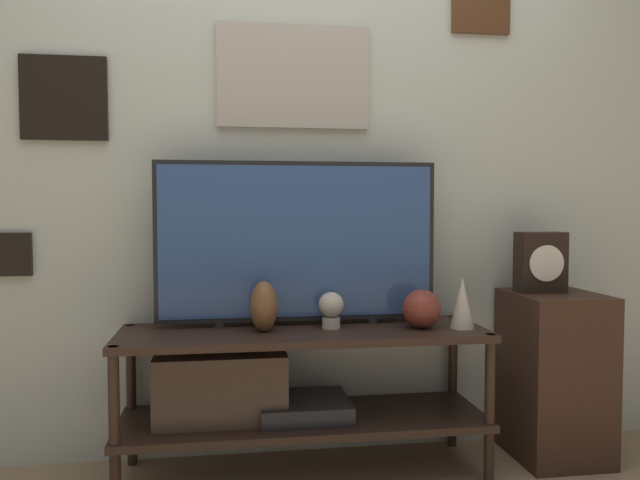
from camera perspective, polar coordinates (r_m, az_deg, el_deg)
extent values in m
cube|color=beige|center=(2.76, -2.24, 8.66)|extent=(6.40, 0.06, 2.70)
cube|color=#B2ADA3|center=(2.76, -2.43, 14.70)|extent=(0.65, 0.02, 0.44)
cube|color=#B2BCC6|center=(2.75, -2.42, 14.73)|extent=(0.62, 0.01, 0.40)
cube|color=black|center=(2.80, -22.36, 11.91)|extent=(0.34, 0.02, 0.34)
cube|color=beige|center=(2.79, -22.39, 11.93)|extent=(0.30, 0.01, 0.31)
cube|color=black|center=(2.52, -1.50, -8.52)|extent=(1.46, 0.46, 0.03)
cube|color=black|center=(2.61, -1.48, -16.07)|extent=(1.46, 0.46, 0.03)
cylinder|color=black|center=(2.42, -18.28, -16.06)|extent=(0.04, 0.04, 0.59)
cylinder|color=black|center=(2.59, 15.25, -14.73)|extent=(0.04, 0.04, 0.59)
cylinder|color=black|center=(2.79, -16.87, -13.41)|extent=(0.04, 0.04, 0.59)
cylinder|color=black|center=(2.94, 12.03, -12.51)|extent=(0.04, 0.04, 0.59)
cube|color=black|center=(2.60, -1.49, -15.03)|extent=(0.36, 0.32, 0.07)
cube|color=#47382D|center=(2.55, -9.04, -13.07)|extent=(0.51, 0.25, 0.27)
cylinder|color=black|center=(2.60, -9.12, -7.64)|extent=(0.05, 0.05, 0.02)
cylinder|color=black|center=(2.67, 4.80, -7.33)|extent=(0.05, 0.05, 0.02)
cube|color=black|center=(2.57, -2.08, -0.11)|extent=(1.16, 0.04, 0.66)
cube|color=#33518C|center=(2.56, -2.04, -0.13)|extent=(1.12, 0.01, 0.62)
sphere|color=brown|center=(2.57, 9.26, -6.22)|extent=(0.16, 0.16, 0.16)
cone|color=beige|center=(2.59, 12.88, -5.59)|extent=(0.10, 0.10, 0.21)
ellipsoid|color=brown|center=(2.47, -5.16, -6.05)|extent=(0.11, 0.13, 0.20)
cylinder|color=beige|center=(2.54, 1.03, -7.57)|extent=(0.07, 0.07, 0.04)
sphere|color=beige|center=(2.53, 1.03, -5.93)|extent=(0.10, 0.10, 0.10)
cube|color=#382319|center=(2.93, 20.60, -11.47)|extent=(0.36, 0.41, 0.71)
cube|color=black|center=(2.86, 19.51, -1.92)|extent=(0.21, 0.10, 0.26)
cylinder|color=white|center=(2.81, 20.02, -2.01)|extent=(0.15, 0.01, 0.15)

